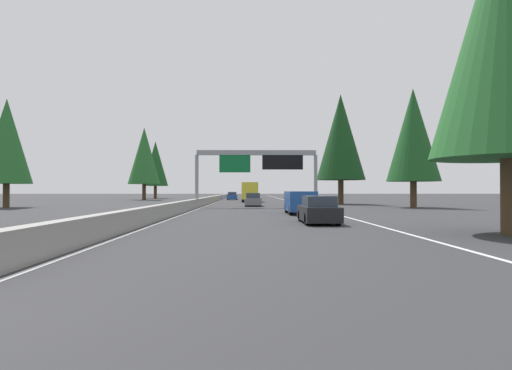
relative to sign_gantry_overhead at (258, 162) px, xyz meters
The scene contains 19 objects.
ground_plane 22.18m from the sign_gantry_overhead, 16.17° to the left, with size 320.00×320.00×0.00m, color #2D2D30.
median_barrier 41.53m from the sign_gantry_overhead, ahead, with size 180.00×0.56×0.90m, color gray.
shoulder_stripe_right 31.66m from the sign_gantry_overhead, 10.08° to the right, with size 160.00×0.16×0.01m, color silver.
shoulder_stripe_median 31.71m from the sign_gantry_overhead, 10.64° to the left, with size 160.00×0.16×0.01m, color silver.
sign_gantry_overhead is the anchor object (origin of this frame).
sedan_far_right 22.08m from the sign_gantry_overhead, behind, with size 4.40×1.80×1.47m.
minivan_mid_center 13.25m from the sign_gantry_overhead, 166.94° to the right, with size 5.00×1.95×1.69m.
box_truck_distant_a 21.90m from the sign_gantry_overhead, ahead, with size 8.50×2.40×2.95m.
bus_near_center 56.49m from the sign_gantry_overhead, ahead, with size 11.50×2.55×3.10m.
sedan_far_left 5.58m from the sign_gantry_overhead, ahead, with size 4.40×1.80×1.47m.
pickup_mid_left 76.33m from the sign_gantry_overhead, ahead, with size 5.60×2.00×1.86m.
sedan_mid_right 36.00m from the sign_gantry_overhead, ahead, with size 4.40×1.80×1.47m.
sedan_distant_b 36.56m from the sign_gantry_overhead, ahead, with size 4.40×1.80×1.47m.
conifer_right_foreground 29.49m from the sign_gantry_overhead, 161.28° to the right, with size 6.06×6.06×13.76m.
conifer_right_near 16.13m from the sign_gantry_overhead, 92.71° to the right, with size 5.39×5.39×12.24m.
conifer_right_mid 15.53m from the sign_gantry_overhead, 46.00° to the right, with size 6.21×6.21×14.11m.
conifer_left_near 25.84m from the sign_gantry_overhead, 90.26° to the left, with size 4.92×4.92×11.19m.
conifer_left_mid 41.07m from the sign_gantry_overhead, 29.83° to the left, with size 5.90×5.90×13.41m.
conifer_left_far 54.35m from the sign_gantry_overhead, 23.21° to the left, with size 5.49×5.49×12.48m.
Camera 1 is at (-5.44, -5.11, 1.77)m, focal length 30.33 mm.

